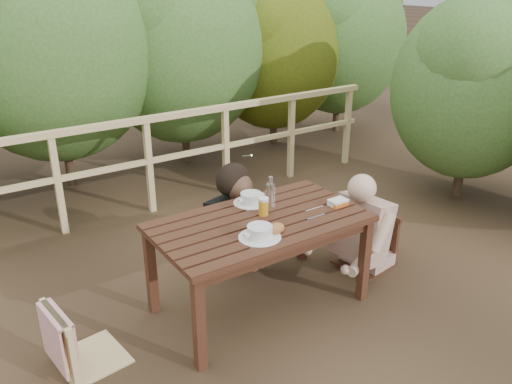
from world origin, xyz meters
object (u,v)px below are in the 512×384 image
chair_right (368,220)px  butter_tub (338,203)px  chair_far (220,214)px  bottle (270,195)px  woman (218,184)px  soup_near (260,233)px  soup_far (251,199)px  bread_roll (276,229)px  diner_right (373,188)px  chair_left (84,305)px  table (260,264)px  beer_glass (263,207)px

chair_right → butter_tub: (-0.45, -0.11, 0.31)m
chair_far → bottle: bearing=-104.7°
woman → soup_near: (-0.26, -1.01, 0.06)m
soup_far → bread_roll: (-0.13, -0.49, -0.01)m
diner_right → bread_roll: (-1.12, -0.21, 0.03)m
chair_left → diner_right: diner_right is taller
soup_far → bread_roll: size_ratio=2.12×
chair_far → bread_roll: chair_far is taller
table → woman: (0.11, 0.80, 0.34)m
chair_far → bottle: size_ratio=2.99×
bread_roll → bottle: (0.16, 0.29, 0.10)m
woman → bottle: (0.03, -0.72, 0.15)m
chair_left → beer_glass: bearing=-99.1°
table → chair_right: bearing=-0.4°
bread_roll → bottle: 0.35m
bottle → chair_far: bearing=92.5°
woman → soup_far: size_ratio=5.06×
chair_right → diner_right: bearing=81.9°
woman → bread_roll: bearing=65.4°
chair_far → diner_right: 1.29m
butter_tub → soup_near: bearing=-173.5°
soup_far → beer_glass: 0.23m
chair_right → butter_tub: bearing=-83.9°
chair_left → woman: size_ratio=0.61×
chair_far → table: bearing=-115.5°
bread_roll → beer_glass: bearing=72.8°
diner_right → soup_far: (-0.99, 0.29, 0.04)m
chair_far → chair_left: bearing=-170.7°
table → chair_right: size_ratio=1.81×
chair_right → bottle: 1.02m
chair_far → soup_far: 0.59m
soup_far → woman: bearing=89.7°
chair_left → bottle: 1.45m
table → woman: bearing=82.0°
beer_glass → butter_tub: 0.58m
chair_far → beer_glass: bearing=-111.0°
soup_far → chair_left: bearing=-172.3°
chair_left → bread_roll: size_ratio=6.54×
woman → soup_near: woman is taller
table → woman: size_ratio=1.10×
chair_left → chair_far: (1.36, 0.68, 0.00)m
chair_far → beer_glass: (-0.05, -0.72, 0.35)m
table → chair_left: chair_left is taller
chair_left → diner_right: size_ratio=0.60×
soup_far → bottle: bearing=-80.6°
chair_left → chair_right: 2.32m
bottle → butter_tub: bearing=-22.6°
table → bread_roll: bread_roll is taller
chair_far → beer_glass: 0.80m
woman → beer_glass: woman is taller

